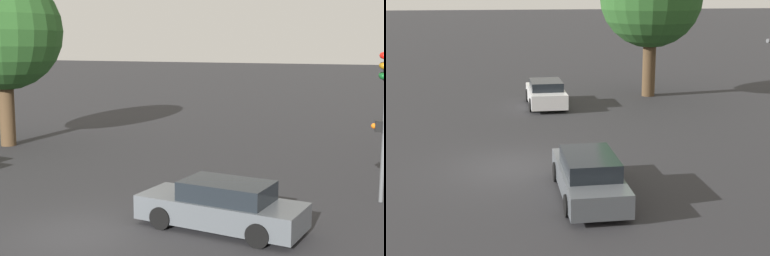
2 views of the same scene
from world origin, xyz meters
The scene contains 3 objects.
ground_plane centered at (0.00, 0.00, 0.00)m, with size 300.00×300.00×0.00m, color #28282B.
street_tree centered at (-11.69, 8.52, 5.67)m, with size 5.81×5.81×8.62m.
crossing_car_0 centered at (3.18, 2.15, 0.65)m, with size 4.60×1.87×1.36m.
Camera 1 is at (9.06, -10.61, 4.92)m, focal length 50.00 mm.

